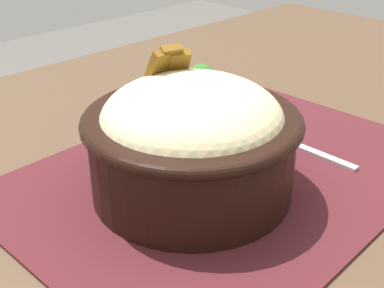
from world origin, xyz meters
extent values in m
cube|color=#4C3826|center=(0.00, 0.00, 0.71)|extent=(1.37, 0.82, 0.03)
cylinder|color=#412F20|center=(0.62, 0.35, 0.35)|extent=(0.04, 0.04, 0.70)
cube|color=#47191E|center=(-0.01, -0.02, 0.73)|extent=(0.44, 0.33, 0.00)
cylinder|color=black|center=(-0.06, -0.02, 0.77)|extent=(0.19, 0.19, 0.08)
torus|color=black|center=(-0.06, -0.02, 0.80)|extent=(0.20, 0.20, 0.01)
ellipsoid|color=beige|center=(-0.06, -0.02, 0.80)|extent=(0.23, 0.23, 0.07)
sphere|color=#2D6926|center=(-0.02, 0.01, 0.82)|extent=(0.03, 0.03, 0.03)
sphere|color=#2D6926|center=(-0.06, -0.03, 0.82)|extent=(0.03, 0.03, 0.03)
cylinder|color=orange|center=(-0.09, 0.01, 0.82)|extent=(0.02, 0.03, 0.01)
cylinder|color=orange|center=(-0.09, -0.03, 0.82)|extent=(0.02, 0.03, 0.01)
cylinder|color=orange|center=(-0.03, -0.02, 0.82)|extent=(0.04, 0.02, 0.01)
cube|color=brown|center=(-0.04, 0.03, 0.83)|extent=(0.03, 0.04, 0.05)
cube|color=brown|center=(-0.05, 0.03, 0.84)|extent=(0.03, 0.04, 0.05)
cube|color=brown|center=(-0.06, 0.03, 0.83)|extent=(0.02, 0.03, 0.05)
cube|color=silver|center=(0.08, -0.08, 0.73)|extent=(0.01, 0.07, 0.00)
cube|color=silver|center=(0.08, -0.03, 0.73)|extent=(0.01, 0.01, 0.00)
cube|color=silver|center=(0.08, -0.02, 0.73)|extent=(0.02, 0.03, 0.00)
cube|color=silver|center=(0.09, 0.01, 0.73)|extent=(0.00, 0.02, 0.00)
cube|color=silver|center=(0.08, 0.01, 0.73)|extent=(0.00, 0.02, 0.00)
cube|color=silver|center=(0.08, 0.01, 0.73)|extent=(0.00, 0.02, 0.00)
cube|color=silver|center=(0.07, 0.01, 0.73)|extent=(0.00, 0.02, 0.00)
camera|label=1|loc=(-0.35, -0.32, 1.00)|focal=48.25mm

